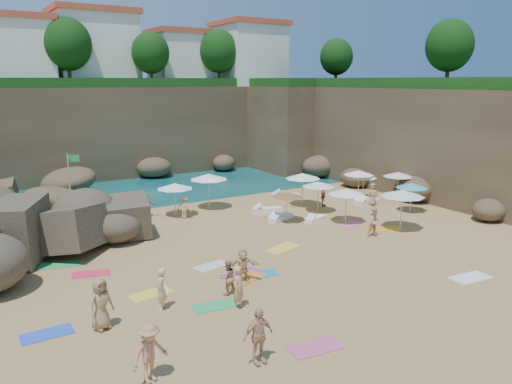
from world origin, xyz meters
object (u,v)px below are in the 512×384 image
person_stand_2 (184,207)px  person_stand_3 (323,196)px  rock_outcrop (58,258)px  parasol_0 (175,186)px  parasol_2 (359,173)px  lounger_0 (267,210)px  person_stand_5 (147,206)px  person_stand_4 (373,194)px  parasol_1 (209,177)px  flag_pole (71,176)px  person_stand_0 (239,287)px  person_stand_6 (161,289)px  person_stand_1 (227,277)px

person_stand_2 → person_stand_3: 9.73m
rock_outcrop → parasol_0: size_ratio=3.88×
parasol_2 → lounger_0: bearing=179.0°
person_stand_5 → person_stand_2: bearing=-43.2°
person_stand_2 → person_stand_4: bearing=-148.3°
rock_outcrop → parasol_0: bearing=27.4°
parasol_1 → person_stand_3: (7.02, -3.62, -1.49)m
flag_pole → person_stand_0: size_ratio=2.31×
rock_outcrop → person_stand_3: size_ratio=6.08×
parasol_1 → person_stand_4: parasol_1 is taller
person_stand_5 → person_stand_6: (-4.02, -13.05, 0.10)m
person_stand_1 → person_stand_3: size_ratio=1.00×
parasol_0 → person_stand_5: 2.22m
lounger_0 → person_stand_4: bearing=-2.6°
flag_pole → person_stand_5: size_ratio=2.70×
parasol_1 → person_stand_5: bearing=178.3°
flag_pole → person_stand_5: 5.44m
parasol_1 → parasol_2: parasol_1 is taller
parasol_1 → person_stand_0: size_ratio=1.49×
person_stand_0 → lounger_0: bearing=19.5°
parasol_1 → person_stand_6: parasol_1 is taller
person_stand_1 → person_stand_0: bearing=82.9°
person_stand_4 → person_stand_3: bearing=178.4°
lounger_0 → person_stand_6: person_stand_6 is taller
person_stand_0 → person_stand_1: 1.41m
lounger_0 → person_stand_4: 7.69m
parasol_0 → person_stand_2: (0.27, -0.79, -1.25)m
flag_pole → person_stand_2: (5.72, -5.01, -1.79)m
rock_outcrop → person_stand_6: 8.49m
parasol_0 → person_stand_6: parasol_0 is taller
parasol_0 → parasol_1: 2.82m
lounger_0 → parasol_1: bearing=149.1°
person_stand_3 → person_stand_6: bearing=162.3°
parasol_2 → person_stand_4: parasol_2 is taller
parasol_2 → person_stand_2: parasol_2 is taller
flag_pole → parasol_2: size_ratio=1.78×
rock_outcrop → person_stand_3: 17.77m
rock_outcrop → person_stand_1: rock_outcrop is taller
lounger_0 → person_stand_4: person_stand_4 is taller
parasol_1 → lounger_0: parasol_1 is taller
person_stand_0 → parasol_0: bearing=43.9°
lounger_0 → person_stand_3: 4.25m
parasol_1 → person_stand_0: (-5.82, -14.39, -1.36)m
lounger_0 → person_stand_6: 15.09m
rock_outcrop → flag_pole: flag_pole is taller
person_stand_0 → person_stand_4: (16.00, 9.22, -0.07)m
parasol_2 → person_stand_0: 20.15m
person_stand_4 → person_stand_6: size_ratio=0.95×
flag_pole → lounger_0: size_ratio=2.01×
person_stand_1 → person_stand_2: person_stand_2 is taller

